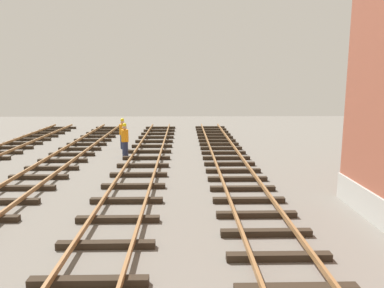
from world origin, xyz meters
The scene contains 2 objects.
track_worker_foreground centered at (-5.01, 20.60, 0.93)m, with size 0.40×0.40×1.87m.
track_worker_distant centered at (-4.50, 18.15, 0.93)m, with size 0.40×0.40×1.87m.
Camera 1 is at (-1.28, -1.95, 4.27)m, focal length 34.93 mm.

